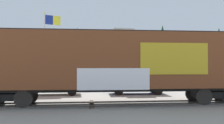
% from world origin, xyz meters
% --- Properties ---
extents(ground_plane, '(260.00, 260.00, 0.00)m').
position_xyz_m(ground_plane, '(0.00, 0.00, 0.00)').
color(ground_plane, gray).
extents(track, '(60.00, 4.61, 0.08)m').
position_xyz_m(track, '(0.88, -0.01, 0.04)').
color(track, '#4C4742').
rests_on(track, ground_plane).
extents(freight_car, '(16.48, 3.57, 4.18)m').
position_xyz_m(freight_car, '(0.59, -0.00, 2.38)').
color(freight_car, brown).
rests_on(freight_car, ground_plane).
extents(flagpole, '(1.62, 0.72, 7.61)m').
position_xyz_m(flagpole, '(-4.38, 11.56, 5.09)').
color(flagpole, silver).
rests_on(flagpole, ground_plane).
extents(hillside, '(113.04, 30.77, 13.09)m').
position_xyz_m(hillside, '(0.09, 56.08, 4.27)').
color(hillside, silver).
rests_on(hillside, ground_plane).
extents(parked_car_white, '(4.37, 2.08, 1.60)m').
position_xyz_m(parked_car_white, '(-3.46, 5.17, 0.83)').
color(parked_car_white, silver).
rests_on(parked_car_white, ground_plane).
extents(parked_car_blue, '(4.45, 2.10, 1.63)m').
position_xyz_m(parked_car_blue, '(3.02, 4.78, 0.82)').
color(parked_car_blue, navy).
rests_on(parked_car_blue, ground_plane).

